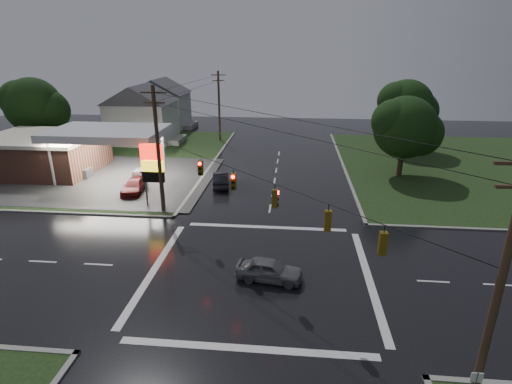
# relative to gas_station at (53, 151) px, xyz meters

# --- Properties ---
(ground) EXTENTS (120.00, 120.00, 0.00)m
(ground) POSITION_rel_gas_station_xyz_m (25.68, -19.70, -2.55)
(ground) COLOR black
(ground) RESTS_ON ground
(grass_nw) EXTENTS (36.00, 36.00, 0.08)m
(grass_nw) POSITION_rel_gas_station_xyz_m (-0.32, 6.30, -2.51)
(grass_nw) COLOR black
(grass_nw) RESTS_ON ground
(grass_ne) EXTENTS (36.00, 36.00, 0.08)m
(grass_ne) POSITION_rel_gas_station_xyz_m (51.68, 6.30, -2.51)
(grass_ne) COLOR black
(grass_ne) RESTS_ON ground
(gas_station) EXTENTS (26.20, 18.00, 5.60)m
(gas_station) POSITION_rel_gas_station_xyz_m (0.00, 0.00, 0.00)
(gas_station) COLOR #2D2D2D
(gas_station) RESTS_ON ground
(pylon_sign) EXTENTS (2.00, 0.35, 6.00)m
(pylon_sign) POSITION_rel_gas_station_xyz_m (15.18, -9.20, 1.46)
(pylon_sign) COLOR #59595E
(pylon_sign) RESTS_ON ground
(utility_pole_nw) EXTENTS (2.20, 0.32, 11.00)m
(utility_pole_nw) POSITION_rel_gas_station_xyz_m (16.18, -10.20, 3.17)
(utility_pole_nw) COLOR #382619
(utility_pole_nw) RESTS_ON ground
(utility_pole_se) EXTENTS (2.20, 0.32, 11.00)m
(utility_pole_se) POSITION_rel_gas_station_xyz_m (35.18, -29.20, 3.17)
(utility_pole_se) COLOR #382619
(utility_pole_se) RESTS_ON ground
(utility_pole_n) EXTENTS (2.20, 0.32, 10.50)m
(utility_pole_n) POSITION_rel_gas_station_xyz_m (16.18, 18.30, 2.92)
(utility_pole_n) COLOR #382619
(utility_pole_n) RESTS_ON ground
(traffic_signals) EXTENTS (26.87, 26.87, 1.47)m
(traffic_signals) POSITION_rel_gas_station_xyz_m (25.69, -19.72, 3.93)
(traffic_signals) COLOR black
(traffic_signals) RESTS_ON ground
(house_near) EXTENTS (11.05, 8.48, 8.60)m
(house_near) POSITION_rel_gas_station_xyz_m (4.73, 16.30, 1.86)
(house_near) COLOR silver
(house_near) RESTS_ON ground
(house_far) EXTENTS (11.05, 8.48, 8.60)m
(house_far) POSITION_rel_gas_station_xyz_m (3.73, 28.30, 1.86)
(house_far) COLOR silver
(house_far) RESTS_ON ground
(tree_nw_behind) EXTENTS (8.93, 7.60, 10.00)m
(tree_nw_behind) POSITION_rel_gas_station_xyz_m (-8.17, 10.29, 3.63)
(tree_nw_behind) COLOR black
(tree_nw_behind) RESTS_ON ground
(tree_ne_near) EXTENTS (7.99, 6.80, 8.98)m
(tree_ne_near) POSITION_rel_gas_station_xyz_m (39.82, 2.29, 3.01)
(tree_ne_near) COLOR black
(tree_ne_near) RESTS_ON ground
(tree_ne_far) EXTENTS (8.46, 7.20, 9.80)m
(tree_ne_far) POSITION_rel_gas_station_xyz_m (42.83, 14.29, 3.63)
(tree_ne_far) COLOR black
(tree_ne_far) RESTS_ON ground
(car_north) EXTENTS (2.46, 4.88, 1.53)m
(car_north) POSITION_rel_gas_station_xyz_m (20.09, -2.92, -1.78)
(car_north) COLOR black
(car_north) RESTS_ON ground
(car_crossing) EXTENTS (4.40, 2.27, 1.43)m
(car_crossing) POSITION_rel_gas_station_xyz_m (26.36, -20.47, -1.83)
(car_crossing) COLOR slate
(car_crossing) RESTS_ON ground
(car_pump) EXTENTS (2.38, 4.83, 1.35)m
(car_pump) POSITION_rel_gas_station_xyz_m (11.76, -5.70, -1.87)
(car_pump) COLOR #5D1515
(car_pump) RESTS_ON ground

